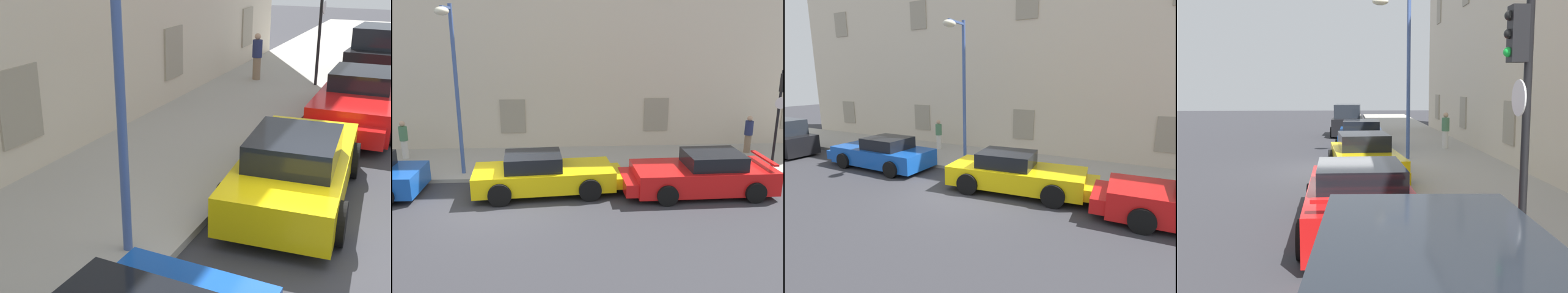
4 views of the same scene
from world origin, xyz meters
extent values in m
plane|color=#333338|center=(0.00, 0.00, 0.00)|extent=(80.00, 80.00, 0.00)
cube|color=#A8A399|center=(0.00, 4.02, 0.07)|extent=(60.00, 4.02, 0.14)
cube|color=beige|center=(0.00, 8.28, 6.19)|extent=(32.15, 4.49, 12.38)
cube|color=#9E937F|center=(-12.86, 6.00, 1.60)|extent=(1.10, 0.06, 1.50)
cube|color=#9E937F|center=(-6.43, 6.00, 1.60)|extent=(1.10, 0.06, 1.50)
cube|color=#9E937F|center=(0.00, 6.00, 1.60)|extent=(1.10, 0.06, 1.50)
cube|color=#9E937F|center=(6.43, 6.00, 1.60)|extent=(1.10, 0.06, 1.50)
cube|color=#9E937F|center=(-12.86, 6.00, 7.39)|extent=(1.10, 0.06, 1.50)
cube|color=#9E937F|center=(-6.43, 6.00, 7.39)|extent=(1.10, 0.06, 1.50)
cube|color=#9E937F|center=(0.00, 6.00, 7.39)|extent=(1.10, 0.06, 1.50)
cube|color=#144CB2|center=(-4.78, 1.02, 0.54)|extent=(4.55, 2.00, 0.72)
cube|color=black|center=(-4.44, 1.02, 1.14)|extent=(1.83, 1.57, 0.48)
cube|color=#144CB2|center=(-6.77, 1.06, 0.45)|extent=(1.39, 1.79, 0.40)
cylinder|color=black|center=(-6.20, 0.09, 0.34)|extent=(0.68, 0.25, 0.68)
cylinder|color=black|center=(-6.17, 2.01, 0.34)|extent=(0.68, 0.25, 0.68)
cylinder|color=black|center=(-3.40, 0.04, 0.34)|extent=(0.68, 0.25, 0.68)
cylinder|color=black|center=(-3.37, 1.96, 0.34)|extent=(0.68, 0.25, 0.68)
cube|color=yellow|center=(1.54, 0.94, 0.55)|extent=(4.75, 2.25, 0.67)
cube|color=black|center=(1.20, 0.92, 1.13)|extent=(1.96, 1.64, 0.49)
cube|color=yellow|center=(3.57, 1.12, 0.47)|extent=(1.52, 1.82, 0.37)
cylinder|color=black|center=(2.89, 1.99, 0.37)|extent=(0.75, 0.30, 0.74)
cylinder|color=black|center=(3.05, 0.14, 0.37)|extent=(0.75, 0.30, 0.74)
cylinder|color=black|center=(0.04, 1.75, 0.37)|extent=(0.75, 0.30, 0.74)
cylinder|color=black|center=(0.20, -0.10, 0.37)|extent=(0.75, 0.30, 0.74)
cube|color=red|center=(4.82, 0.58, 0.45)|extent=(1.43, 1.84, 0.43)
cylinder|color=black|center=(5.45, -0.39, 0.34)|extent=(0.68, 0.26, 0.67)
cylinder|color=black|center=(5.40, 1.58, 0.34)|extent=(0.68, 0.26, 0.67)
cube|color=black|center=(-11.13, 0.45, 0.59)|extent=(3.60, 1.81, 0.95)
cylinder|color=black|center=(-12.14, 1.32, 0.31)|extent=(0.62, 0.23, 0.62)
cylinder|color=black|center=(-10.03, 1.21, 0.31)|extent=(0.62, 0.23, 0.62)
cylinder|color=#3F5999|center=(-1.53, 2.69, 3.16)|extent=(0.14, 0.14, 6.04)
cube|color=#3F5999|center=(-1.53, 2.14, 6.03)|extent=(0.08, 1.10, 0.08)
ellipsoid|color=#EAE5C6|center=(-1.53, 1.64, 5.90)|extent=(0.44, 0.60, 0.28)
cylinder|color=silver|center=(-4.35, 4.72, 0.52)|extent=(0.37, 0.37, 0.76)
cylinder|color=#4C7F59|center=(-4.35, 4.72, 1.20)|extent=(0.46, 0.46, 0.59)
sphere|color=tan|center=(-4.35, 4.72, 1.61)|extent=(0.22, 0.22, 0.22)
camera|label=1|loc=(-7.35, -1.17, 4.34)|focal=48.08mm
camera|label=2|loc=(2.21, -12.42, 5.44)|focal=38.57mm
camera|label=3|loc=(5.04, -8.51, 3.83)|focal=27.63mm
camera|label=4|loc=(15.76, 0.40, 2.84)|focal=42.78mm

